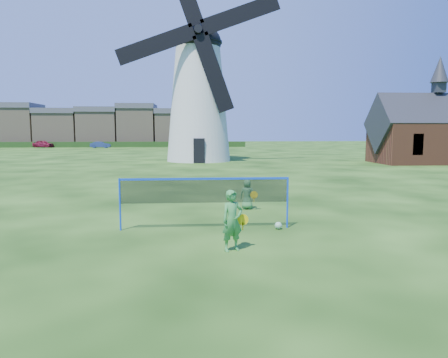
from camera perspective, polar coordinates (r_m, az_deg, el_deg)
name	(u,v)px	position (r m, az deg, el deg)	size (l,w,h in m)	color
ground	(218,232)	(12.06, -0.78, -7.38)	(220.00, 220.00, 0.00)	black
windmill	(198,94)	(40.93, -3.58, 11.71)	(14.94, 6.23, 19.50)	silver
chapel	(436,134)	(42.63, 27.31, 5.62)	(11.42, 5.54, 9.66)	brown
badminton_net	(205,191)	(12.25, -2.67, -1.73)	(5.05, 0.05, 1.55)	blue
player_girl	(232,221)	(10.08, 1.16, -5.79)	(0.74, 0.54, 1.50)	#388C41
player_boy	(247,194)	(15.50, 3.26, -2.14)	(0.67, 0.50, 1.12)	#408644
play_ball	(278,226)	(12.50, 7.54, -6.42)	(0.22, 0.22, 0.22)	green
terraced_houses	(61,126)	(87.62, -21.59, 6.82)	(51.32, 8.40, 8.27)	#9D8769
hedge	(78,145)	(80.59, -19.58, 4.52)	(62.00, 0.80, 1.00)	#193814
car_left	(43,144)	(81.78, -23.77, 4.47)	(1.53, 3.80, 1.29)	maroon
car_right	(100,145)	(75.76, -16.75, 4.56)	(1.19, 3.41, 1.12)	navy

